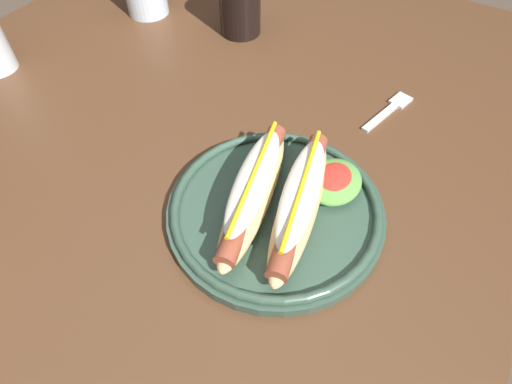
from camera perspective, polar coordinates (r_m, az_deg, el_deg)
The scene contains 5 objects.
ground_plane at distance 1.30m, azimuth -6.75°, elevation -17.75°, with size 8.00×8.00×0.00m, color brown.
dining_table at distance 0.73m, azimuth -11.44°, elevation 1.41°, with size 1.39×1.04×0.74m.
hot_dog_plate at distance 0.55m, azimuth 3.03°, elevation -1.43°, with size 0.28×0.28×0.08m.
fork at distance 0.74m, azimuth 17.40°, elevation 10.45°, with size 0.12×0.05×0.00m.
soda_cup at distance 0.88m, azimuth -2.16°, elevation 24.19°, with size 0.08×0.08×0.13m, color black.
Camera 1 is at (-0.32, -0.37, 1.20)m, focal length 30.07 mm.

